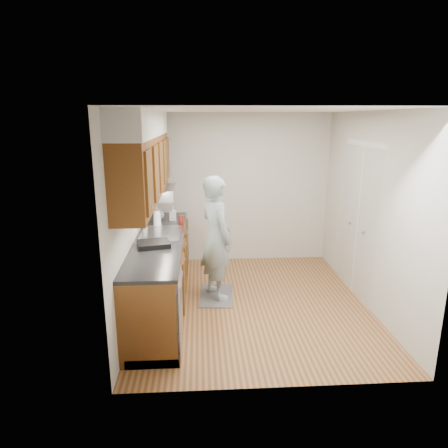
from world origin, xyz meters
name	(u,v)px	position (x,y,z in m)	size (l,w,h in m)	color
floor	(252,303)	(0.00, 0.00, 0.00)	(3.50, 3.50, 0.00)	#A1693D
ceiling	(256,110)	(0.00, 0.00, 2.50)	(3.50, 3.50, 0.00)	white
wall_left	(134,214)	(-1.50, 0.00, 1.25)	(0.02, 3.50, 2.50)	beige
wall_right	(369,211)	(1.50, 0.00, 1.25)	(0.02, 3.50, 2.50)	beige
wall_back	(240,189)	(0.00, 1.75, 1.25)	(3.00, 0.02, 2.50)	beige
counter	(161,271)	(-1.20, 0.00, 0.49)	(0.64, 2.80, 1.30)	brown
upper_cabinets	(145,157)	(-1.33, 0.05, 1.95)	(0.47, 2.80, 1.21)	brown
closet_door	(358,222)	(1.49, 0.30, 1.02)	(0.02, 1.22, 2.05)	silver
floor_mat	(216,295)	(-0.47, 0.24, 0.01)	(0.45, 0.76, 0.01)	slate
person	(216,230)	(-0.47, 0.24, 0.97)	(0.67, 0.45, 1.90)	#8BA4AA
soap_bottle_a	(157,216)	(-1.28, 0.54, 1.09)	(0.11, 0.11, 0.29)	white
soap_bottle_b	(173,213)	(-1.08, 0.88, 1.05)	(0.10, 0.10, 0.22)	white
soap_bottle_c	(160,213)	(-1.28, 0.98, 1.03)	(0.13, 0.13, 0.17)	white
soda_can	(181,220)	(-0.95, 0.64, 1.01)	(0.07, 0.07, 0.13)	#A2271B
dish_rack	(153,244)	(-1.24, -0.35, 0.97)	(0.37, 0.31, 0.06)	black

